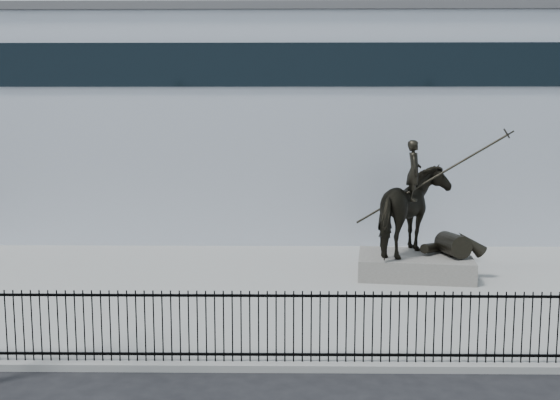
{
  "coord_description": "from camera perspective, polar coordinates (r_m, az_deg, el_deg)",
  "views": [
    {
      "loc": [
        -0.86,
        -11.71,
        5.27
      ],
      "look_at": [
        -1.08,
        6.0,
        2.88
      ],
      "focal_mm": 42.0,
      "sensor_mm": 36.0,
      "label": 1
    }
  ],
  "objects": [
    {
      "name": "ground",
      "position": [
        12.87,
        4.67,
        -16.52
      ],
      "size": [
        120.0,
        120.0,
        0.0
      ],
      "primitive_type": "plane",
      "color": "black",
      "rests_on": "ground"
    },
    {
      "name": "plaza",
      "position": [
        19.43,
        3.25,
        -7.83
      ],
      "size": [
        30.0,
        12.0,
        0.15
      ],
      "primitive_type": "cube",
      "color": "gray",
      "rests_on": "ground"
    },
    {
      "name": "building",
      "position": [
        31.73,
        2.29,
        6.28
      ],
      "size": [
        44.0,
        14.0,
        9.0
      ],
      "primitive_type": "cube",
      "color": "silver",
      "rests_on": "ground"
    },
    {
      "name": "picket_fence",
      "position": [
        13.7,
        4.35,
        -10.93
      ],
      "size": [
        22.1,
        0.1,
        1.5
      ],
      "color": "black",
      "rests_on": "plaza"
    },
    {
      "name": "statue_plinth",
      "position": [
        21.13,
        11.66,
        -5.59
      ],
      "size": [
        3.78,
        2.84,
        0.65
      ],
      "primitive_type": "cube",
      "rotation": [
        0.0,
        0.0,
        -0.13
      ],
      "color": "#5A5852",
      "rests_on": "plaza"
    },
    {
      "name": "equestrian_statue",
      "position": [
        20.81,
        11.97,
        -1.03
      ],
      "size": [
        4.45,
        3.05,
        3.79
      ],
      "rotation": [
        0.0,
        0.0,
        -0.13
      ],
      "color": "black",
      "rests_on": "statue_plinth"
    }
  ]
}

